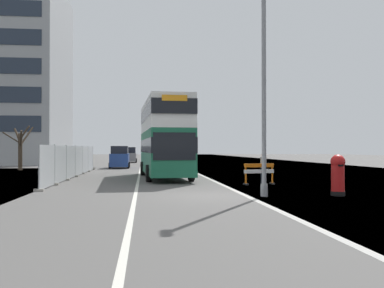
# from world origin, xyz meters

# --- Properties ---
(ground) EXTENTS (140.00, 280.00, 0.10)m
(ground) POSITION_xyz_m (0.51, 0.11, -0.05)
(ground) COLOR #565451
(double_decker_bus) EXTENTS (3.23, 11.08, 5.02)m
(double_decker_bus) POSITION_xyz_m (-1.22, 11.18, 2.67)
(double_decker_bus) COLOR #196042
(double_decker_bus) RESTS_ON ground
(lamppost_foreground) EXTENTS (0.29, 0.70, 8.83)m
(lamppost_foreground) POSITION_xyz_m (2.28, -0.53, 4.18)
(lamppost_foreground) COLOR gray
(lamppost_foreground) RESTS_ON ground
(red_pillar_postbox) EXTENTS (0.59, 0.59, 1.68)m
(red_pillar_postbox) POSITION_xyz_m (5.36, -0.59, 0.92)
(red_pillar_postbox) COLOR black
(red_pillar_postbox) RESTS_ON ground
(roadworks_barrier) EXTENTS (1.73, 0.72, 1.13)m
(roadworks_barrier) POSITION_xyz_m (3.59, 5.12, 0.72)
(roadworks_barrier) COLOR orange
(roadworks_barrier) RESTS_ON ground
(construction_site_fence) EXTENTS (0.44, 20.60, 2.15)m
(construction_site_fence) POSITION_xyz_m (-7.23, 12.68, 1.03)
(construction_site_fence) COLOR #A8AAAD
(construction_site_fence) RESTS_ON ground
(car_oncoming_near) EXTENTS (1.98, 4.20, 2.21)m
(car_oncoming_near) POSITION_xyz_m (-4.98, 26.60, 1.03)
(car_oncoming_near) COLOR navy
(car_oncoming_near) RESTS_ON ground
(car_receding_mid) EXTENTS (2.07, 4.38, 2.28)m
(car_receding_mid) POSITION_xyz_m (-1.02, 35.19, 1.07)
(car_receding_mid) COLOR slate
(car_receding_mid) RESTS_ON ground
(car_receding_far) EXTENTS (1.97, 4.32, 2.17)m
(car_receding_far) POSITION_xyz_m (-4.57, 44.42, 1.01)
(car_receding_far) COLOR slate
(car_receding_far) RESTS_ON ground
(car_far_side) EXTENTS (2.00, 3.83, 2.25)m
(car_far_side) POSITION_xyz_m (-0.90, 53.91, 1.05)
(car_far_side) COLOR silver
(car_far_side) RESTS_ON ground
(bare_tree_far_verge_near) EXTENTS (2.27, 2.60, 4.04)m
(bare_tree_far_verge_near) POSITION_xyz_m (-13.65, 23.05, 2.11)
(bare_tree_far_verge_near) COLOR #4C3D2D
(bare_tree_far_verge_near) RESTS_ON ground
(bare_tree_far_verge_mid) EXTENTS (2.43, 3.20, 5.45)m
(bare_tree_far_verge_mid) POSITION_xyz_m (-16.84, 51.07, 2.69)
(bare_tree_far_verge_mid) COLOR #4C3D2D
(bare_tree_far_verge_mid) RESTS_ON ground
(pedestrian_at_kerb) EXTENTS (0.34, 0.34, 1.70)m
(pedestrian_at_kerb) POSITION_xyz_m (4.03, 5.83, 0.85)
(pedestrian_at_kerb) COLOR #2D3342
(pedestrian_at_kerb) RESTS_ON ground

